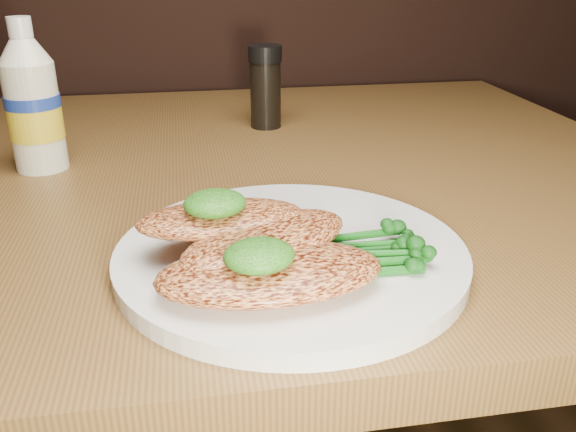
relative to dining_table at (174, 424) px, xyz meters
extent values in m
cylinder|color=silver|center=(0.12, -0.25, 0.38)|extent=(0.28, 0.28, 0.01)
ellipsoid|color=#E08447|center=(0.09, -0.31, 0.40)|extent=(0.16, 0.09, 0.03)
ellipsoid|color=#E08447|center=(0.10, -0.28, 0.41)|extent=(0.16, 0.13, 0.02)
ellipsoid|color=#E08447|center=(0.07, -0.25, 0.42)|extent=(0.13, 0.07, 0.02)
ellipsoid|color=#133608|center=(0.09, -0.32, 0.42)|extent=(0.06, 0.05, 0.02)
ellipsoid|color=#133608|center=(0.06, -0.26, 0.43)|extent=(0.05, 0.05, 0.02)
camera|label=1|loc=(0.04, -0.67, 0.61)|focal=38.12mm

